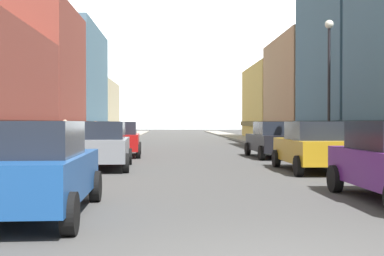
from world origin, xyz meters
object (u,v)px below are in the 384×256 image
car_left_1 (103,145)px  car_right_1 (312,146)px  car_left_0 (34,168)px  pedestrian_2 (65,139)px  potted_plant_1 (30,151)px  pedestrian_1 (96,135)px  pedestrian_0 (95,135)px  streetlamp_right (329,69)px  car_left_2 (121,139)px  car_right_2 (273,140)px

car_left_1 → car_right_1: 7.71m
car_left_0 → pedestrian_2: size_ratio=2.57×
potted_plant_1 → pedestrian_1: 13.06m
car_left_0 → potted_plant_1: bearing=105.9°
car_left_0 → pedestrian_0: (-2.45, 24.05, 0.02)m
pedestrian_0 → streetlamp_right: size_ratio=0.29×
car_right_1 → pedestrian_0: (-10.05, 15.92, 0.02)m
car_left_0 → car_left_2: size_ratio=0.99×
streetlamp_right → car_left_1: bearing=-170.1°
car_left_1 → car_right_2: bearing=35.7°
car_left_2 → pedestrian_2: size_ratio=2.59×
car_left_0 → potted_plant_1: size_ratio=5.19×
potted_plant_1 → pedestrian_2: pedestrian_2 is taller
car_right_1 → pedestrian_2: (-10.05, 6.28, 0.05)m
car_right_1 → streetlamp_right: (1.55, 2.91, 3.09)m
pedestrian_0 → streetlamp_right: streetlamp_right is taller
car_left_2 → car_left_1: bearing=-90.0°
car_right_2 → pedestrian_2: size_ratio=2.58×
car_right_2 → streetlamp_right: 5.18m
car_left_0 → car_left_1: (0.00, 9.44, 0.00)m
potted_plant_1 → pedestrian_2: 3.28m
car_right_1 → streetlamp_right: bearing=62.0°
car_left_2 → pedestrian_0: 8.22m
car_left_1 → pedestrian_1: 15.02m
potted_plant_1 → pedestrian_1: size_ratio=0.52×
car_left_0 → pedestrian_1: 24.38m
pedestrian_1 → pedestrian_2: 9.86m
car_left_2 → potted_plant_1: size_ratio=5.22×
car_left_2 → car_right_2: (7.60, -1.30, 0.00)m
car_left_2 → pedestrian_2: 3.05m
pedestrian_2 → potted_plant_1: bearing=-103.3°
car_left_1 → car_right_1: size_ratio=1.02×
pedestrian_2 → streetlamp_right: streetlamp_right is taller
car_left_2 → car_right_1: 11.09m
car_left_0 → car_left_1: bearing=90.0°
car_left_1 → car_right_1: (7.60, -1.32, 0.00)m
car_right_2 → pedestrian_1: size_ratio=2.70×
car_left_2 → potted_plant_1: 5.93m
car_left_0 → car_right_1: bearing=46.9°
pedestrian_0 → pedestrian_2: pedestrian_2 is taller
potted_plant_1 → pedestrian_2: (0.75, 3.18, 0.36)m
car_left_2 → car_right_2: size_ratio=1.00×
car_right_2 → streetlamp_right: (1.55, -3.87, 3.09)m
car_left_0 → streetlamp_right: bearing=50.3°
car_left_1 → streetlamp_right: (9.15, 1.59, 3.09)m
car_left_0 → potted_plant_1: car_left_0 is taller
car_left_0 → potted_plant_1: 11.67m
car_left_2 → streetlamp_right: bearing=-29.5°
car_right_2 → streetlamp_right: bearing=-68.2°
car_left_0 → car_right_1: size_ratio=1.01×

